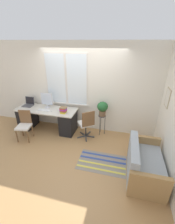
% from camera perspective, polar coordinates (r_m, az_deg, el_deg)
% --- Properties ---
extents(ground_plane, '(14.00, 14.00, 0.00)m').
position_cam_1_polar(ground_plane, '(4.56, -4.47, -10.48)').
color(ground_plane, tan).
extents(wall_back_with_window, '(9.00, 0.12, 2.70)m').
position_cam_1_polar(wall_back_with_window, '(4.64, -2.18, 9.01)').
color(wall_back_with_window, white).
rests_on(wall_back_with_window, ground_plane).
extents(wall_right_with_picture, '(0.08, 9.00, 2.70)m').
position_cam_1_polar(wall_right_with_picture, '(3.86, 29.12, 2.13)').
color(wall_right_with_picture, white).
rests_on(wall_right_with_picture, ground_plane).
extents(desk, '(1.93, 0.71, 0.73)m').
position_cam_1_polar(desk, '(5.03, -15.06, -2.44)').
color(desk, beige).
rests_on(desk, ground_plane).
extents(laptop, '(0.32, 0.29, 0.27)m').
position_cam_1_polar(laptop, '(5.33, -21.53, 2.93)').
color(laptop, '#4C4C51').
rests_on(laptop, desk).
extents(monitor, '(0.39, 0.19, 0.48)m').
position_cam_1_polar(monitor, '(4.91, -15.23, 4.37)').
color(monitor, silver).
rests_on(monitor, desk).
extents(keyboard, '(0.39, 0.13, 0.02)m').
position_cam_1_polar(keyboard, '(4.81, -16.24, 0.71)').
color(keyboard, silver).
rests_on(keyboard, desk).
extents(mouse, '(0.04, 0.07, 0.03)m').
position_cam_1_polar(mouse, '(4.66, -13.54, 0.34)').
color(mouse, silver).
rests_on(mouse, desk).
extents(book_stack, '(0.21, 0.18, 0.18)m').
position_cam_1_polar(book_stack, '(4.47, -9.24, 0.75)').
color(book_stack, yellow).
rests_on(book_stack, desk).
extents(desk_chair_wooden, '(0.44, 0.45, 0.87)m').
position_cam_1_polar(desk_chair_wooden, '(4.74, -22.94, -4.43)').
color(desk_chair_wooden, brown).
rests_on(desk_chair_wooden, ground_plane).
extents(office_chair_swivel, '(0.56, 0.57, 0.92)m').
position_cam_1_polar(office_chair_swivel, '(4.38, -0.36, -4.37)').
color(office_chair_swivel, '#47474C').
rests_on(office_chair_swivel, ground_plane).
extents(couch_loveseat, '(0.71, 1.28, 0.75)m').
position_cam_1_polar(couch_loveseat, '(3.61, 20.54, -18.19)').
color(couch_loveseat, '#9EA8B2').
rests_on(couch_loveseat, ground_plane).
extents(plant_stand, '(0.22, 0.22, 0.64)m').
position_cam_1_polar(plant_stand, '(4.56, 5.55, -2.42)').
color(plant_stand, '#333338').
rests_on(plant_stand, ground_plane).
extents(potted_plant, '(0.32, 0.32, 0.43)m').
position_cam_1_polar(potted_plant, '(4.41, 5.74, 1.62)').
color(potted_plant, brown).
rests_on(potted_plant, plant_stand).
extents(floor_rug_striped, '(1.16, 0.71, 0.01)m').
position_cam_1_polar(floor_rug_striped, '(3.85, 5.54, -18.52)').
color(floor_rug_striped, gray).
rests_on(floor_rug_striped, ground_plane).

